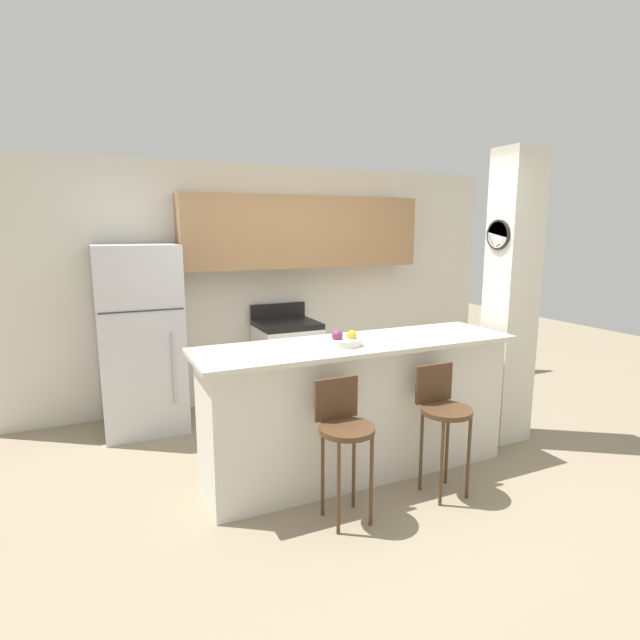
# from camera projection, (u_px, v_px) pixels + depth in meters

# --- Properties ---
(ground_plane) EXTENTS (14.00, 14.00, 0.00)m
(ground_plane) POSITION_uv_depth(u_px,v_px,m) (357.00, 470.00, 3.95)
(ground_plane) COLOR gray
(wall_back) EXTENTS (5.60, 0.38, 2.55)m
(wall_back) POSITION_uv_depth(u_px,v_px,m) (284.00, 262.00, 5.46)
(wall_back) COLOR silver
(wall_back) RESTS_ON ground_plane
(pillar_right) EXTENTS (0.38, 0.32, 2.55)m
(pillar_right) POSITION_uv_depth(u_px,v_px,m) (511.00, 299.00, 4.36)
(pillar_right) COLOR silver
(pillar_right) RESTS_ON ground_plane
(counter_bar) EXTENTS (2.48, 0.70, 1.04)m
(counter_bar) POSITION_uv_depth(u_px,v_px,m) (357.00, 407.00, 3.85)
(counter_bar) COLOR silver
(counter_bar) RESTS_ON ground_plane
(refrigerator) EXTENTS (0.74, 0.70, 1.74)m
(refrigerator) POSITION_uv_depth(u_px,v_px,m) (141.00, 339.00, 4.65)
(refrigerator) COLOR silver
(refrigerator) RESTS_ON ground_plane
(stove_range) EXTENTS (0.63, 0.59, 1.07)m
(stove_range) POSITION_uv_depth(u_px,v_px,m) (287.00, 362.00, 5.39)
(stove_range) COLOR white
(stove_range) RESTS_ON ground_plane
(bar_stool_left) EXTENTS (0.36, 0.36, 0.93)m
(bar_stool_left) POSITION_uv_depth(u_px,v_px,m) (344.00, 430.00, 3.20)
(bar_stool_left) COLOR #4C331E
(bar_stool_left) RESTS_ON ground_plane
(bar_stool_right) EXTENTS (0.36, 0.36, 0.93)m
(bar_stool_right) POSITION_uv_depth(u_px,v_px,m) (443.00, 411.00, 3.52)
(bar_stool_right) COLOR #4C331E
(bar_stool_right) RESTS_ON ground_plane
(fruit_bowl) EXTENTS (0.25, 0.25, 0.12)m
(fruit_bowl) POSITION_uv_depth(u_px,v_px,m) (344.00, 340.00, 3.64)
(fruit_bowl) COLOR silver
(fruit_bowl) RESTS_ON counter_bar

